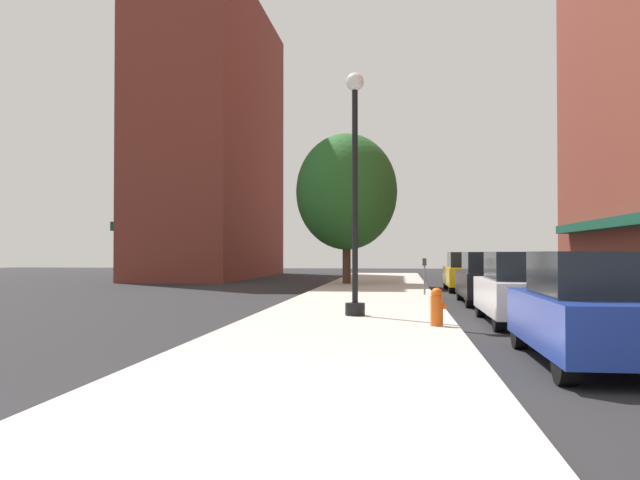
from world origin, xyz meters
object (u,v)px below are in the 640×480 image
Objects in this scene: parking_meter_near at (425,272)px; car_white at (524,289)px; car_yellow at (467,272)px; car_blue at (594,310)px; lamppost at (355,188)px; fire_hydrant at (437,307)px; tree_near at (347,192)px; car_black at (489,279)px.

car_white is at bearing -77.48° from parking_meter_near.
car_blue is at bearing -88.61° from car_yellow.
lamppost reaches higher than car_white.
lamppost is 13.60m from car_yellow.
parking_meter_near is at bearing 101.91° from car_white.
lamppost reaches higher than car_blue.
car_yellow is at bearing 89.39° from car_white.
lamppost is 7.60m from car_blue.
lamppost is at bearing -103.12° from parking_meter_near.
lamppost is 3.87m from fire_hydrant.
tree_near is at bearing 145.83° from car_yellow.
tree_near is (-1.55, 16.70, 1.42)m from lamppost.
car_blue is 1.00× the size of car_yellow.
car_yellow is at bearing 82.15° from fire_hydrant.
lamppost is 7.47× the size of fire_hydrant.
car_blue is at bearing -62.69° from fire_hydrant.
tree_near is 23.72m from car_blue.
car_blue is at bearing -57.31° from lamppost.
car_white is 13.22m from car_yellow.
car_yellow is (0.00, 13.22, 0.00)m from car_white.
lamppost reaches higher than car_black.
car_black reaches higher than fire_hydrant.
car_white is 1.00× the size of car_yellow.
car_white is (2.05, 1.68, 0.29)m from fire_hydrant.
tree_near is 1.71× the size of car_yellow.
tree_near reaches higher than fire_hydrant.
car_yellow is (1.95, 4.44, -0.14)m from parking_meter_near.
tree_near is (-3.50, 8.34, 3.67)m from parking_meter_near.
tree_near is 1.71× the size of car_white.
fire_hydrant is at bearing -48.64° from lamppost.
fire_hydrant is 0.18× the size of car_yellow.
car_white reaches higher than parking_meter_near.
car_blue and car_yellow have the same top height.
car_black and car_yellow have the same top height.
car_yellow is (5.45, -3.89, -3.81)m from tree_near.
lamppost is at bearing 173.24° from car_white.
fire_hydrant is 2.67m from car_white.
lamppost reaches higher than parking_meter_near.
tree_near is 18.36m from car_white.
car_white is at bearing -88.61° from car_yellow.
car_yellow reaches higher than parking_meter_near.
lamppost is 1.37× the size of car_white.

